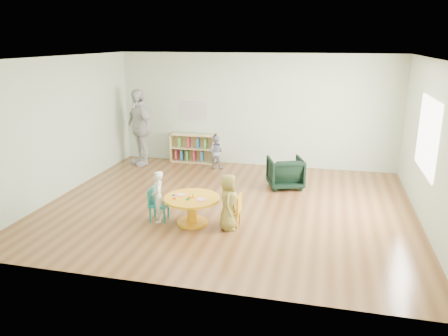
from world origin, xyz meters
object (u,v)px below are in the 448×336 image
object	(u,v)px
activity_table	(192,205)
bookshelf	(193,148)
armchair	(285,173)
child_left	(158,197)
child_right	(228,202)
adult_caretaker	(139,127)
kid_chair_left	(157,203)
toddler	(216,152)
kid_chair_right	(234,209)

from	to	relation	value
activity_table	bookshelf	xyz separation A→B (m)	(-1.19, 3.84, 0.03)
armchair	bookshelf	bearing A→B (deg)	-49.38
child_left	child_right	world-z (taller)	child_right
child_left	adult_caretaker	xyz separation A→B (m)	(-1.83, 3.37, 0.50)
kid_chair_left	child_right	bearing A→B (deg)	82.88
bookshelf	child_right	world-z (taller)	child_right
toddler	child_left	bearing A→B (deg)	87.87
child_right	adult_caretaker	distance (m)	4.63
kid_chair_right	bookshelf	bearing A→B (deg)	27.24
bookshelf	child_right	xyz separation A→B (m)	(1.86, -3.91, 0.12)
bookshelf	child_left	xyz separation A→B (m)	(0.58, -3.89, 0.09)
armchair	kid_chair_left	bearing A→B (deg)	29.91
activity_table	kid_chair_left	distance (m)	0.66
child_left	adult_caretaker	world-z (taller)	adult_caretaker
kid_chair_left	armchair	size ratio (longest dim) A/B	0.81
kid_chair_left	bookshelf	distance (m)	3.88
activity_table	child_right	xyz separation A→B (m)	(0.67, -0.07, 0.15)
kid_chair_left	adult_caretaker	bearing A→B (deg)	-156.01
activity_table	adult_caretaker	distance (m)	4.17
armchair	adult_caretaker	distance (m)	4.00
kid_chair_left	bookshelf	xyz separation A→B (m)	(-0.53, 3.85, 0.05)
bookshelf	adult_caretaker	distance (m)	1.48
activity_table	bookshelf	bearing A→B (deg)	107.20
activity_table	child_right	size ratio (longest dim) A/B	1.00
bookshelf	child_left	world-z (taller)	child_left
activity_table	bookshelf	world-z (taller)	bookshelf
armchair	child_left	bearing A→B (deg)	31.06
kid_chair_right	bookshelf	xyz separation A→B (m)	(-1.92, 3.77, 0.06)
kid_chair_left	armchair	bearing A→B (deg)	134.79
activity_table	kid_chair_right	size ratio (longest dim) A/B	1.71
toddler	bookshelf	bearing A→B (deg)	-29.97
toddler	child_right	bearing A→B (deg)	108.29
armchair	toddler	xyz separation A→B (m)	(-1.84, 1.08, 0.08)
child_right	kid_chair_right	bearing A→B (deg)	-31.28
kid_chair_left	bookshelf	world-z (taller)	bookshelf
bookshelf	child_right	bearing A→B (deg)	-64.61
child_right	bookshelf	bearing A→B (deg)	18.29
kid_chair_left	kid_chair_right	bearing A→B (deg)	88.89
bookshelf	toddler	xyz separation A→B (m)	(0.73, -0.42, 0.05)
armchair	adult_caretaker	bearing A→B (deg)	-33.56
armchair	toddler	distance (m)	2.14
kid_chair_right	armchair	size ratio (longest dim) A/B	0.78
bookshelf	adult_caretaker	bearing A→B (deg)	-157.67
kid_chair_right	bookshelf	size ratio (longest dim) A/B	0.48
child_left	child_right	bearing A→B (deg)	65.42
kid_chair_right	child_left	world-z (taller)	child_left
activity_table	toddler	xyz separation A→B (m)	(-0.46, 3.42, 0.08)
armchair	child_right	distance (m)	2.52
bookshelf	armchair	bearing A→B (deg)	-30.34
activity_table	child_right	bearing A→B (deg)	-6.21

